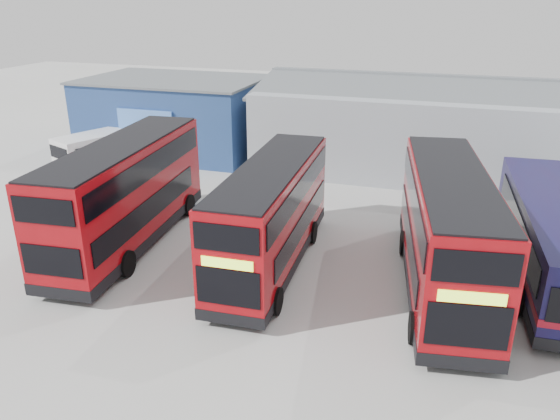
% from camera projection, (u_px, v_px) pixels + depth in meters
% --- Properties ---
extents(ground_plane, '(120.00, 120.00, 0.00)m').
position_uv_depth(ground_plane, '(290.00, 306.00, 20.06)').
color(ground_plane, '#A2A19C').
rests_on(ground_plane, ground).
extents(office_block, '(12.30, 8.32, 5.12)m').
position_uv_depth(office_block, '(175.00, 114.00, 38.97)').
color(office_block, navy).
rests_on(office_block, ground).
extents(maintenance_shed, '(30.50, 12.00, 5.89)m').
position_uv_depth(maintenance_shed, '(502.00, 130.00, 34.50)').
color(maintenance_shed, '#989EA6').
rests_on(maintenance_shed, ground).
extents(double_decker_left, '(3.64, 11.38, 4.73)m').
position_uv_depth(double_decker_left, '(126.00, 196.00, 24.14)').
color(double_decker_left, '#98080F').
rests_on(double_decker_left, ground).
extents(double_decker_centre, '(3.01, 10.48, 4.39)m').
position_uv_depth(double_decker_centre, '(271.00, 217.00, 22.29)').
color(double_decker_centre, '#98080F').
rests_on(double_decker_centre, ground).
extents(double_decker_right, '(4.27, 11.27, 4.66)m').
position_uv_depth(double_decker_right, '(446.00, 234.00, 20.44)').
color(double_decker_right, '#98080F').
rests_on(double_decker_right, ground).
extents(single_decker_blue, '(3.39, 12.10, 3.24)m').
position_uv_depth(single_decker_blue, '(551.00, 239.00, 21.64)').
color(single_decker_blue, '#0D0E3C').
rests_on(single_decker_blue, ground).
extents(panel_van, '(4.08, 5.82, 2.38)m').
position_uv_depth(panel_van, '(99.00, 149.00, 35.02)').
color(panel_van, silver).
rests_on(panel_van, ground).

